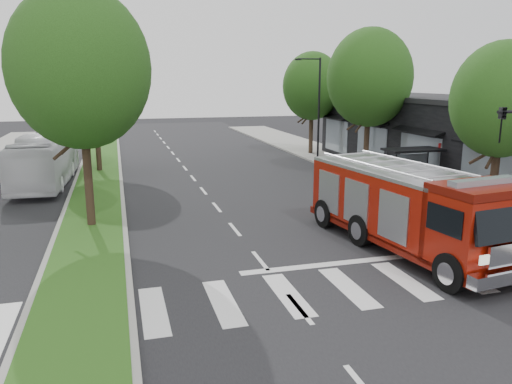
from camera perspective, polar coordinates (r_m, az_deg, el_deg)
ground at (r=18.09m, az=0.50°, el=-7.88°), size 140.00×140.00×0.00m
sidewalk_right at (r=32.03m, az=17.25°, el=0.81°), size 5.00×80.00×0.15m
median at (r=34.86m, az=-17.50°, el=1.73°), size 3.00×50.00×0.15m
storefront_row at (r=34.30m, az=23.88°, el=5.16°), size 8.00×30.00×5.00m
bus_shelter at (r=29.46m, az=17.30°, el=3.69°), size 3.20×1.60×2.61m
tree_right_near at (r=24.44m, az=26.32°, el=9.42°), size 4.40×4.40×8.05m
tree_right_mid at (r=34.33m, az=12.85°, el=12.61°), size 5.60×5.60×9.72m
tree_right_far at (r=43.41m, az=6.43°, el=11.93°), size 5.00×5.00×8.73m
tree_median_near at (r=22.30m, az=-19.48°, el=13.17°), size 5.80×5.80×10.16m
tree_median_far at (r=36.29m, az=-18.11°, el=12.29°), size 5.60×5.60×9.72m
streetlight_right_far at (r=39.31m, az=7.00°, el=9.86°), size 2.11×0.20×8.00m
fire_engine at (r=19.69m, az=16.78°, el=-1.76°), size 4.11×10.06×3.39m
city_bus at (r=33.73m, az=-22.89°, el=3.52°), size 3.11×11.29×3.12m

